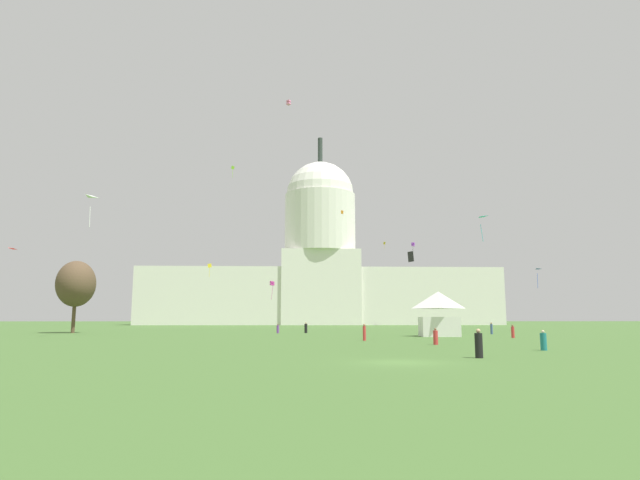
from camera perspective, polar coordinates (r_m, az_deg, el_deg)
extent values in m
plane|color=#42662D|center=(29.34, 8.74, -12.94)|extent=(800.00, 800.00, 0.00)
cube|color=silver|center=(197.33, -9.55, -6.04)|extent=(65.31, 20.81, 20.47)
cube|color=silver|center=(200.00, 9.46, -6.07)|extent=(65.31, 20.81, 20.47)
cube|color=silver|center=(196.12, 0.02, -5.22)|extent=(28.16, 22.89, 26.74)
cylinder|color=silver|center=(198.97, 0.02, 1.77)|extent=(26.43, 26.43, 21.80)
sphere|color=silver|center=(201.19, 0.02, 4.83)|extent=(25.45, 25.45, 25.45)
cylinder|color=#2D3833|center=(205.96, 0.02, 9.62)|extent=(1.80, 1.80, 9.89)
cube|color=white|center=(72.14, 12.71, -9.11)|extent=(5.25, 5.24, 2.52)
pyramid|color=white|center=(72.17, 12.62, -6.34)|extent=(5.51, 5.50, 2.23)
cylinder|color=brown|center=(95.24, -25.02, -7.36)|extent=(0.57, 0.57, 5.70)
ellipsoid|color=brown|center=(95.40, -24.83, -4.30)|extent=(8.45, 9.21, 7.50)
cylinder|color=#3D5684|center=(83.90, 18.01, -9.13)|extent=(0.40, 0.40, 1.49)
sphere|color=#A37556|center=(83.88, 17.99, -8.54)|extent=(0.29, 0.29, 0.25)
cylinder|color=red|center=(57.19, 4.81, -10.01)|extent=(0.45, 0.45, 1.53)
sphere|color=#A37556|center=(57.17, 4.80, -9.12)|extent=(0.34, 0.34, 0.24)
cylinder|color=#703D93|center=(85.61, -4.58, -9.58)|extent=(0.45, 0.45, 1.24)
sphere|color=brown|center=(85.60, -4.57, -9.09)|extent=(0.25, 0.25, 0.22)
cylinder|color=black|center=(33.63, 16.75, -10.84)|extent=(0.61, 0.61, 1.47)
sphere|color=tan|center=(33.60, 16.69, -9.37)|extent=(0.34, 0.34, 0.26)
cylinder|color=#1E757A|center=(43.11, 22.96, -10.07)|extent=(0.61, 0.61, 1.27)
sphere|color=beige|center=(43.09, 22.90, -9.09)|extent=(0.29, 0.29, 0.22)
cylinder|color=red|center=(49.41, 12.36, -10.24)|extent=(0.60, 0.60, 1.26)
sphere|color=brown|center=(49.39, 12.33, -9.38)|extent=(0.32, 0.32, 0.23)
cylinder|color=black|center=(86.42, -1.53, -9.52)|extent=(0.63, 0.63, 1.45)
sphere|color=tan|center=(86.40, -1.53, -8.95)|extent=(0.34, 0.34, 0.26)
cylinder|color=red|center=(68.86, 20.08, -9.33)|extent=(0.53, 0.53, 1.36)
sphere|color=brown|center=(68.84, 20.05, -8.66)|extent=(0.34, 0.34, 0.24)
pyramid|color=white|center=(73.60, -23.74, 3.93)|extent=(1.36, 1.89, 0.27)
cylinder|color=white|center=(72.92, -23.58, 2.30)|extent=(0.23, 0.32, 2.70)
cube|color=#8CD133|center=(153.94, -9.39, 7.72)|extent=(0.95, 1.01, 0.91)
cylinder|color=#8CD133|center=(153.46, -9.42, 7.07)|extent=(0.23, 0.20, 2.71)
pyramid|color=red|center=(71.92, -30.60, -0.96)|extent=(0.91, 1.17, 0.30)
cube|color=orange|center=(149.85, 2.41, 2.92)|extent=(0.79, 0.72, 0.56)
cube|color=orange|center=(149.96, 2.40, 3.11)|extent=(0.79, 0.72, 0.56)
pyramid|color=#33BCDB|center=(83.96, 16.83, 2.17)|extent=(1.33, 1.81, 0.21)
cylinder|color=#33BCDB|center=(83.83, 17.06, 0.72)|extent=(0.43, 0.25, 2.66)
cube|color=pink|center=(143.63, -3.42, 14.46)|extent=(1.32, 1.30, 0.57)
cube|color=pink|center=(143.90, -3.42, 14.71)|extent=(1.32, 1.30, 0.57)
pyramid|color=blue|center=(107.97, 22.33, -2.98)|extent=(0.95, 1.31, 0.24)
cylinder|color=blue|center=(107.94, 22.42, -4.08)|extent=(0.33, 0.48, 2.81)
cube|color=#D1339E|center=(130.73, -5.19, -4.80)|extent=(1.26, 1.22, 0.58)
cube|color=#D1339E|center=(130.77, -5.19, -4.57)|extent=(1.26, 1.22, 0.58)
cylinder|color=#D1339E|center=(130.62, -5.18, -5.65)|extent=(0.41, 0.25, 3.45)
cube|color=black|center=(59.95, 9.76, -1.78)|extent=(0.82, 0.60, 1.27)
cube|color=purple|center=(181.15, 10.01, -0.57)|extent=(1.35, 1.38, 0.59)
cube|color=purple|center=(181.24, 10.00, -0.37)|extent=(1.35, 1.38, 0.59)
cylinder|color=black|center=(180.91, 9.98, -1.07)|extent=(0.46, 0.14, 2.71)
cube|color=yellow|center=(115.35, -11.82, -2.72)|extent=(0.91, 0.18, 0.95)
cylinder|color=yellow|center=(115.23, -11.85, -3.42)|extent=(0.07, 0.19, 2.01)
cube|color=gold|center=(158.32, 6.96, -0.33)|extent=(0.68, 0.33, 0.82)
cylinder|color=gold|center=(158.16, 6.95, -0.72)|extent=(0.21, 0.16, 1.38)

